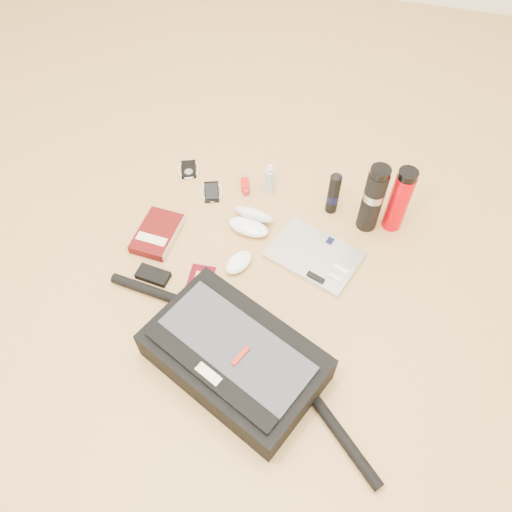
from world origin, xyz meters
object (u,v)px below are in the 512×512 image
messenger_bag (234,357)px  laptop (315,255)px  thermos_red (399,200)px  book (158,234)px  thermos_black (373,199)px

messenger_bag → laptop: (0.15, 0.46, -0.05)m
messenger_bag → thermos_red: bearing=83.5°
laptop → thermos_red: size_ratio=1.30×
messenger_bag → book: messenger_bag is taller
laptop → thermos_black: size_ratio=1.24×
laptop → book: 0.56m
book → laptop: bearing=9.2°
thermos_black → thermos_red: 0.09m
thermos_red → thermos_black: bearing=-164.6°
messenger_bag → thermos_red: (0.39, 0.67, 0.07)m
laptop → book: (-0.56, -0.06, 0.01)m
messenger_bag → laptop: 0.48m
laptop → thermos_red: 0.35m
messenger_bag → thermos_red: thermos_red is taller
laptop → book: size_ratio=1.70×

